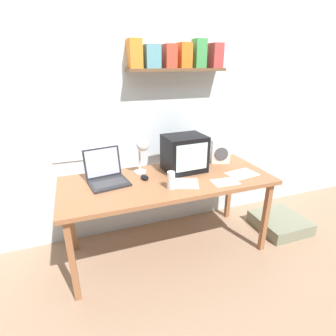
{
  "coord_description": "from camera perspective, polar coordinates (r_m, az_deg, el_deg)",
  "views": [
    {
      "loc": [
        -0.69,
        -1.91,
        1.65
      ],
      "look_at": [
        0.0,
        0.0,
        0.83
      ],
      "focal_mm": 28.0,
      "sensor_mm": 36.0,
      "label": 1
    }
  ],
  "objects": [
    {
      "name": "back_wall",
      "position": [
        2.52,
        -3.86,
        14.13
      ],
      "size": [
        5.6,
        0.24,
        2.6
      ],
      "color": "silver",
      "rests_on": "ground_plane"
    },
    {
      "name": "juice_glass",
      "position": [
        2.04,
        0.67,
        -2.85
      ],
      "size": [
        0.06,
        0.06,
        0.14
      ],
      "color": "white",
      "rests_on": "corner_desk"
    },
    {
      "name": "desk_lamp",
      "position": [
        2.25,
        -5.63,
        4.16
      ],
      "size": [
        0.13,
        0.17,
        0.33
      ],
      "rotation": [
        0.0,
        0.0,
        0.26
      ],
      "color": "white",
      "rests_on": "corner_desk"
    },
    {
      "name": "corner_desk",
      "position": [
        2.26,
        0.0,
        -3.72
      ],
      "size": [
        1.78,
        0.73,
        0.73
      ],
      "color": "#98603D",
      "rests_on": "ground_plane"
    },
    {
      "name": "computer_mouse",
      "position": [
        2.23,
        -5.12,
        -2.01
      ],
      "size": [
        0.07,
        0.11,
        0.03
      ],
      "rotation": [
        0.0,
        0.0,
        0.08
      ],
      "color": "black",
      "rests_on": "corner_desk"
    },
    {
      "name": "crt_monitor",
      "position": [
        2.36,
        3.58,
        3.21
      ],
      "size": [
        0.37,
        0.31,
        0.33
      ],
      "rotation": [
        0.0,
        0.0,
        0.05
      ],
      "color": "black",
      "rests_on": "corner_desk"
    },
    {
      "name": "printed_handout",
      "position": [
        2.22,
        12.33,
        -3.0
      ],
      "size": [
        0.22,
        0.16,
        0.0
      ],
      "rotation": [
        0.0,
        0.0,
        -0.04
      ],
      "color": "white",
      "rests_on": "corner_desk"
    },
    {
      "name": "loose_paper_near_monitor",
      "position": [
        2.42,
        15.81,
        -1.24
      ],
      "size": [
        0.28,
        0.22,
        0.0
      ],
      "rotation": [
        0.0,
        0.0,
        0.14
      ],
      "color": "white",
      "rests_on": "corner_desk"
    },
    {
      "name": "space_heater",
      "position": [
        2.63,
        11.22,
        3.68
      ],
      "size": [
        0.21,
        0.18,
        0.23
      ],
      "rotation": [
        0.0,
        0.0,
        -0.3
      ],
      "color": "white",
      "rests_on": "corner_desk"
    },
    {
      "name": "ground_plane",
      "position": [
        2.62,
        0.0,
        -17.11
      ],
      "size": [
        12.0,
        12.0,
        0.0
      ],
      "primitive_type": "plane",
      "color": "#9C7B60"
    },
    {
      "name": "laptop",
      "position": [
        2.22,
        -13.33,
        -1.27
      ],
      "size": [
        0.35,
        0.34,
        0.27
      ],
      "rotation": [
        0.0,
        0.0,
        0.16
      ],
      "color": "#232326",
      "rests_on": "corner_desk"
    },
    {
      "name": "open_notebook",
      "position": [
        2.15,
        3.61,
        -3.31
      ],
      "size": [
        0.28,
        0.27,
        0.0
      ],
      "rotation": [
        0.0,
        0.0,
        -0.37
      ],
      "color": "silver",
      "rests_on": "corner_desk"
    },
    {
      "name": "floor_cushion",
      "position": [
        3.09,
        23.16,
        -10.89
      ],
      "size": [
        0.49,
        0.49,
        0.13
      ],
      "color": "gray",
      "rests_on": "ground_plane"
    }
  ]
}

